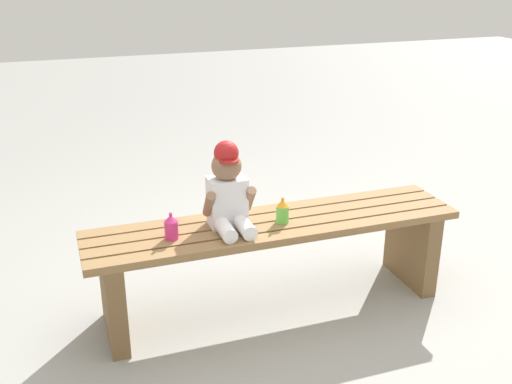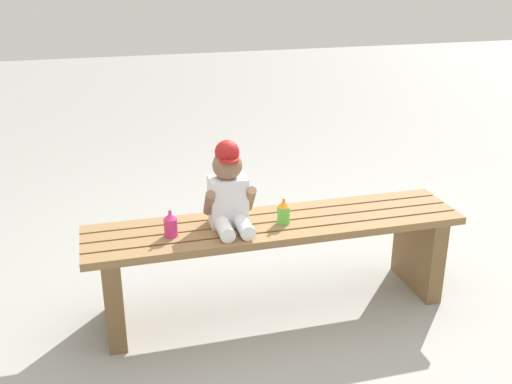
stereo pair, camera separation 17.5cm
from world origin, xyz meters
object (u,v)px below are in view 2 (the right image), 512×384
object	(u,v)px
child_figure	(229,190)
sippy_cup_left	(171,224)
park_bench	(275,249)
sippy_cup_right	(283,212)

from	to	relation	value
child_figure	sippy_cup_left	world-z (taller)	child_figure
park_bench	sippy_cup_left	size ratio (longest dim) A/B	14.36
sippy_cup_left	sippy_cup_right	xyz separation A→B (m)	(0.52, 0.00, 0.00)
park_bench	sippy_cup_left	xyz separation A→B (m)	(-0.49, -0.03, 0.20)
sippy_cup_left	sippy_cup_right	size ratio (longest dim) A/B	1.00
child_figure	sippy_cup_left	distance (m)	0.30
park_bench	sippy_cup_left	bearing A→B (deg)	-177.06
park_bench	sippy_cup_left	world-z (taller)	sippy_cup_left
park_bench	sippy_cup_right	xyz separation A→B (m)	(0.03, -0.03, 0.20)
child_figure	sippy_cup_left	xyz separation A→B (m)	(-0.27, -0.04, -0.12)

